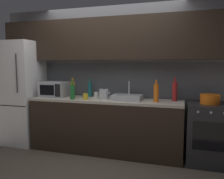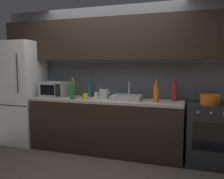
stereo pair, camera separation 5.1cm
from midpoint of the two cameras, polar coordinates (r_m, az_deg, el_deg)
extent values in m
plane|color=#4C4238|center=(3.34, -6.66, -20.03)|extent=(10.00, 10.00, 0.00)
cube|color=slate|center=(4.23, 0.44, 3.11)|extent=(4.28, 0.10, 2.50)
cube|color=#4C4F54|center=(4.18, 0.22, 2.39)|extent=(4.28, 0.01, 0.60)
cube|color=black|center=(4.03, -0.50, 12.21)|extent=(3.94, 0.34, 0.70)
cube|color=black|center=(3.98, -1.31, -9.06)|extent=(2.54, 0.60, 0.86)
cube|color=#B2A899|center=(3.88, -1.32, -2.64)|extent=(2.54, 0.60, 0.04)
cube|color=white|center=(4.68, -20.79, -0.72)|extent=(0.68, 0.66, 1.89)
cube|color=black|center=(4.45, -23.36, -3.62)|extent=(0.67, 0.00, 0.01)
cylinder|color=#333333|center=(4.26, -21.95, 3.71)|extent=(0.02, 0.02, 0.66)
cube|color=#232326|center=(3.79, 22.79, -10.03)|extent=(0.60, 0.60, 0.90)
cube|color=black|center=(3.48, 23.26, -10.68)|extent=(0.45, 0.01, 0.40)
cylinder|color=#B2B2B7|center=(3.38, 20.71, -5.22)|extent=(0.03, 0.02, 0.03)
cylinder|color=#B2B2B7|center=(3.40, 23.51, -5.29)|extent=(0.03, 0.02, 0.03)
cylinder|color=#B2B2B7|center=(3.42, 26.27, -5.35)|extent=(0.03, 0.02, 0.03)
cube|color=#A8AAAF|center=(4.30, -13.56, 0.11)|extent=(0.46, 0.34, 0.27)
cube|color=black|center=(4.17, -15.28, -0.11)|extent=(0.28, 0.01, 0.18)
cube|color=black|center=(4.06, -12.83, -0.20)|extent=(0.10, 0.01, 0.22)
cube|color=#ADAFB5|center=(3.80, 4.10, -1.94)|extent=(0.48, 0.38, 0.08)
cylinder|color=silver|center=(3.91, 4.58, 0.50)|extent=(0.02, 0.02, 0.22)
cylinder|color=#B7BABF|center=(3.88, -1.66, -1.11)|extent=(0.15, 0.15, 0.17)
sphere|color=black|center=(3.87, -1.66, 0.29)|extent=(0.02, 0.02, 0.02)
cone|color=#B7BABF|center=(3.85, -0.32, -0.67)|extent=(0.03, 0.03, 0.05)
cylinder|color=#19666B|center=(4.19, -5.04, -0.04)|extent=(0.07, 0.07, 0.25)
cylinder|color=#19666B|center=(4.17, -5.07, 2.14)|extent=(0.03, 0.03, 0.07)
cylinder|color=orange|center=(3.62, 11.16, -0.90)|extent=(0.08, 0.08, 0.27)
cylinder|color=orange|center=(3.60, 11.22, 1.81)|extent=(0.03, 0.03, 0.07)
cylinder|color=#B27019|center=(4.08, -9.22, -0.03)|extent=(0.08, 0.08, 0.28)
cylinder|color=#B27019|center=(4.07, -9.26, 2.42)|extent=(0.03, 0.03, 0.07)
cylinder|color=#A82323|center=(3.79, 15.51, -0.49)|extent=(0.08, 0.08, 0.30)
cylinder|color=#A82323|center=(3.77, 15.59, 2.32)|extent=(0.03, 0.03, 0.07)
cylinder|color=#1E6B2D|center=(3.89, -9.29, -0.61)|extent=(0.08, 0.08, 0.24)
cylinder|color=#1E6B2D|center=(3.88, -9.33, 1.68)|extent=(0.03, 0.03, 0.07)
cylinder|color=gold|center=(3.85, -6.13, -1.71)|extent=(0.09, 0.09, 0.10)
cylinder|color=silver|center=(4.04, -3.47, -1.32)|extent=(0.08, 0.08, 0.10)
cylinder|color=orange|center=(3.68, 23.32, -2.38)|extent=(0.28, 0.28, 0.12)
cylinder|color=orange|center=(3.67, 23.36, -1.30)|extent=(0.29, 0.29, 0.02)
camera|label=1|loc=(0.03, -89.62, 0.04)|focal=37.25mm
camera|label=2|loc=(0.03, 90.38, -0.04)|focal=37.25mm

